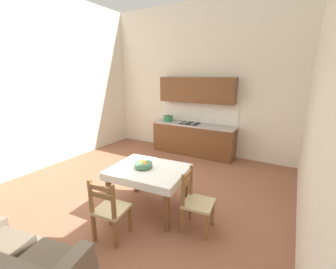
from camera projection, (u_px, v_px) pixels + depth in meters
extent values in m
cube|color=#935B42|center=(132.00, 198.00, 4.26)|extent=(6.11, 6.82, 0.10)
cube|color=silver|center=(199.00, 81.00, 6.35)|extent=(6.11, 0.12, 4.19)
cube|color=silver|center=(31.00, 82.00, 5.06)|extent=(0.12, 6.82, 4.19)
cube|color=silver|center=(331.00, 90.00, 2.34)|extent=(0.12, 6.82, 4.19)
cube|color=brown|center=(193.00, 140.00, 6.45)|extent=(2.38, 0.60, 0.86)
cube|color=#ADA8A3|center=(193.00, 125.00, 6.33)|extent=(2.41, 0.63, 0.04)
cube|color=white|center=(198.00, 113.00, 6.50)|extent=(2.38, 0.01, 0.55)
cube|color=brown|center=(196.00, 90.00, 6.19)|extent=(2.19, 0.34, 0.70)
cube|color=black|center=(189.00, 155.00, 6.33)|extent=(2.34, 0.02, 0.09)
cylinder|color=silver|center=(211.00, 126.00, 6.07)|extent=(0.34, 0.34, 0.02)
cylinder|color=silver|center=(213.00, 121.00, 6.16)|extent=(0.02, 0.02, 0.22)
cube|color=black|center=(190.00, 123.00, 6.39)|extent=(0.52, 0.42, 0.01)
cylinder|color=silver|center=(184.00, 123.00, 6.36)|extent=(0.11, 0.11, 0.01)
cylinder|color=silver|center=(193.00, 124.00, 6.24)|extent=(0.11, 0.11, 0.01)
cylinder|color=silver|center=(187.00, 122.00, 6.53)|extent=(0.11, 0.11, 0.01)
cylinder|color=silver|center=(195.00, 123.00, 6.40)|extent=(0.11, 0.11, 0.01)
cylinder|color=#337A4C|center=(168.00, 119.00, 6.70)|extent=(0.28, 0.28, 0.15)
cylinder|color=#337A4C|center=(168.00, 116.00, 6.67)|extent=(0.29, 0.29, 0.02)
sphere|color=black|center=(168.00, 115.00, 6.67)|extent=(0.04, 0.04, 0.04)
cube|color=brown|center=(148.00, 169.00, 3.66)|extent=(1.24, 1.01, 0.02)
cube|color=brown|center=(109.00, 194.00, 3.63)|extent=(0.08, 0.08, 0.73)
cube|color=brown|center=(167.00, 209.00, 3.20)|extent=(0.08, 0.08, 0.73)
cube|color=brown|center=(136.00, 175.00, 4.32)|extent=(0.08, 0.08, 0.73)
cube|color=brown|center=(186.00, 186.00, 3.89)|extent=(0.08, 0.08, 0.73)
cube|color=white|center=(148.00, 168.00, 3.66)|extent=(1.31, 1.07, 0.00)
cube|color=white|center=(132.00, 184.00, 3.25)|extent=(1.22, 0.11, 0.12)
cube|color=white|center=(162.00, 162.00, 4.10)|extent=(1.22, 0.11, 0.12)
cube|color=white|center=(119.00, 166.00, 3.93)|extent=(0.09, 0.97, 0.12)
cube|color=white|center=(183.00, 179.00, 3.43)|extent=(0.09, 0.97, 0.12)
cube|color=#D1BC89|center=(112.00, 209.00, 3.09)|extent=(0.47, 0.47, 0.04)
cube|color=olive|center=(110.00, 213.00, 3.38)|extent=(0.05, 0.05, 0.41)
cube|color=olive|center=(130.00, 219.00, 3.25)|extent=(0.05, 0.05, 0.41)
cube|color=olive|center=(92.00, 211.00, 2.99)|extent=(0.05, 0.05, 0.93)
cube|color=olive|center=(114.00, 217.00, 2.86)|extent=(0.05, 0.05, 0.93)
cube|color=olive|center=(101.00, 188.00, 2.83)|extent=(0.32, 0.07, 0.07)
cube|color=olive|center=(101.00, 196.00, 2.85)|extent=(0.32, 0.07, 0.07)
cube|color=#D1BC89|center=(199.00, 203.00, 3.23)|extent=(0.46, 0.46, 0.04)
cube|color=olive|center=(213.00, 213.00, 3.38)|extent=(0.05, 0.05, 0.41)
cube|color=olive|center=(207.00, 227.00, 3.06)|extent=(0.05, 0.05, 0.41)
cube|color=olive|center=(191.00, 193.00, 3.45)|extent=(0.05, 0.05, 0.93)
cube|color=olive|center=(183.00, 205.00, 3.14)|extent=(0.05, 0.05, 0.93)
cube|color=olive|center=(188.00, 175.00, 3.20)|extent=(0.06, 0.32, 0.07)
cube|color=olive|center=(187.00, 182.00, 3.22)|extent=(0.06, 0.32, 0.07)
cube|color=#6E604E|center=(44.00, 266.00, 2.15)|extent=(0.65, 0.61, 0.10)
cylinder|color=#4C7F5B|center=(143.00, 167.00, 3.68)|extent=(0.16, 0.17, 0.02)
cylinder|color=#4C7F5B|center=(143.00, 164.00, 3.67)|extent=(0.30, 0.30, 0.07)
sphere|color=orange|center=(141.00, 163.00, 3.70)|extent=(0.09, 0.09, 0.09)
sphere|color=orange|center=(145.00, 165.00, 3.62)|extent=(0.08, 0.08, 0.08)
sphere|color=orange|center=(144.00, 163.00, 3.69)|extent=(0.10, 0.10, 0.10)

